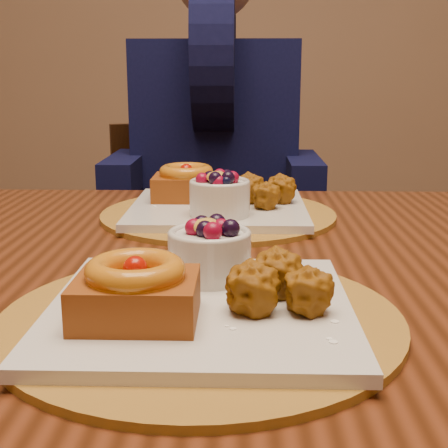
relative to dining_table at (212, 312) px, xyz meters
The scene contains 5 objects.
dining_table is the anchor object (origin of this frame).
place_setting_near 0.24m from the dining_table, 90.67° to the right, with size 0.38×0.38×0.08m.
place_setting_far 0.24m from the dining_table, 90.77° to the left, with size 0.38×0.38×0.09m.
chair_far 0.90m from the dining_table, 95.69° to the left, with size 0.52×0.52×0.85m.
diner 0.84m from the dining_table, 92.03° to the left, with size 0.50×0.49×0.82m.
Camera 1 is at (0.00, -0.73, 0.99)m, focal length 50.00 mm.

